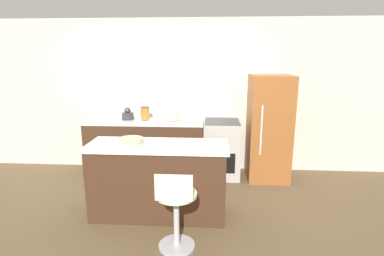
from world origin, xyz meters
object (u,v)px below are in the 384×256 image
object	(u,v)px
kettle	(128,115)
mixing_bowl	(173,117)
refrigerator	(269,128)
stool_chair	(176,210)
oven_range	(221,149)

from	to	relation	value
kettle	mixing_bowl	world-z (taller)	kettle
refrigerator	kettle	xyz separation A→B (m)	(-2.33, 0.07, 0.17)
stool_chair	kettle	distance (m)	2.41
oven_range	stool_chair	size ratio (longest dim) A/B	1.06
stool_chair	mixing_bowl	size ratio (longest dim) A/B	3.92
kettle	refrigerator	bearing A→B (deg)	-1.76
oven_range	stool_chair	xyz separation A→B (m)	(-0.53, -2.06, -0.02)
stool_chair	mixing_bowl	xyz separation A→B (m)	(-0.28, 2.09, 0.54)
refrigerator	stool_chair	size ratio (longest dim) A/B	1.90
refrigerator	mixing_bowl	size ratio (longest dim) A/B	7.46
stool_chair	mixing_bowl	bearing A→B (deg)	97.74
oven_range	stool_chair	world-z (taller)	oven_range
stool_chair	refrigerator	bearing A→B (deg)	57.66
refrigerator	kettle	bearing A→B (deg)	178.24
refrigerator	stool_chair	bearing A→B (deg)	-122.34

